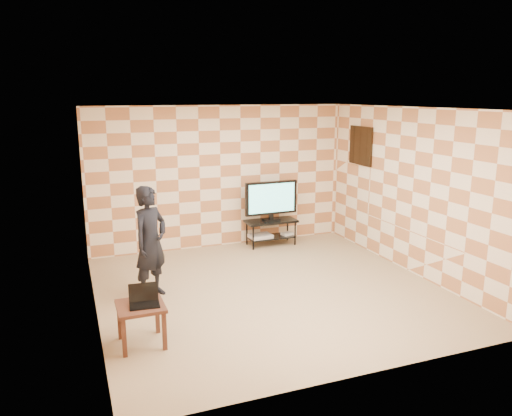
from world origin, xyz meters
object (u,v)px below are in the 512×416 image
object	(u,v)px
tv_stand	(271,227)
side_table	(141,312)
tv	(271,199)
person	(151,242)

from	to	relation	value
tv_stand	side_table	world-z (taller)	same
tv_stand	tv	distance (m)	0.56
tv_stand	tv	bearing A→B (deg)	-91.25
person	tv	bearing A→B (deg)	-4.88
side_table	person	xyz separation A→B (m)	(0.36, 1.41, 0.41)
tv_stand	side_table	size ratio (longest dim) A/B	1.83
tv_stand	side_table	bearing A→B (deg)	-133.17
person	tv_stand	bearing A→B (deg)	-4.84
tv	side_table	size ratio (longest dim) A/B	1.94
side_table	tv	bearing A→B (deg)	46.81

